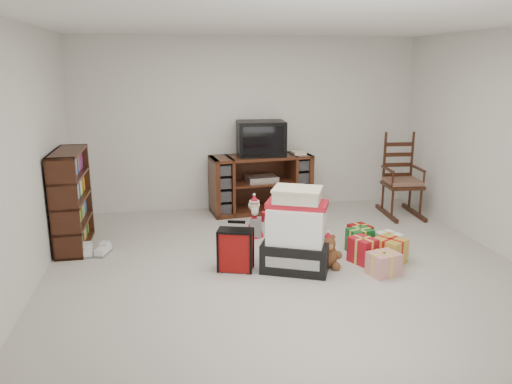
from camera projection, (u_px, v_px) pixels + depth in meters
room at (289, 154)px, 4.94m from camera, size 5.01×5.01×2.51m
tv_stand at (261, 183)px, 7.28m from camera, size 1.50×0.69×0.83m
bookshelf at (72, 201)px, 5.82m from camera, size 0.32×0.95×1.16m
rocking_chair at (400, 186)px, 7.14m from camera, size 0.54×0.83×1.22m
gift_pile at (296, 235)px, 5.21m from camera, size 0.83×0.73×0.86m
red_suitcase at (236, 250)px, 5.20m from camera, size 0.38×0.28×0.53m
stocking at (309, 235)px, 5.50m from camera, size 0.28×0.18×0.56m
teddy_bear at (327, 253)px, 5.31m from camera, size 0.24×0.21×0.36m
santa_figurine at (288, 219)px, 6.20m from camera, size 0.31×0.29×0.63m
mrs_claus_figurine at (254, 222)px, 6.14m from camera, size 0.28×0.26×0.57m
sneaker_pair at (95, 251)px, 5.67m from camera, size 0.33×0.28×0.09m
gift_cluster at (374, 246)px, 5.58m from camera, size 0.78×1.08×0.27m
crt_television at (261, 138)px, 7.13m from camera, size 0.69×0.52×0.49m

